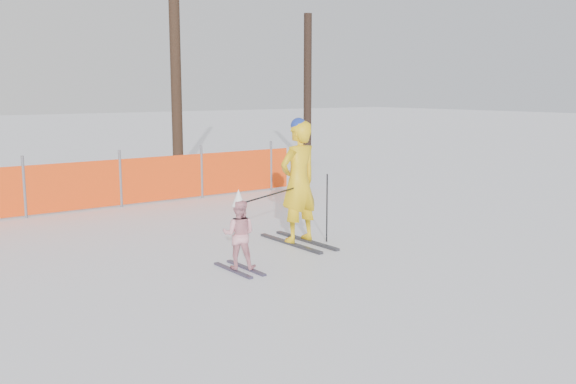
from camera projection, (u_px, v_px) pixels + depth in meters
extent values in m
plane|color=white|center=(308.00, 263.00, 9.50)|extent=(120.00, 120.00, 0.00)
cube|color=black|center=(290.00, 243.00, 10.61)|extent=(0.09, 1.61, 0.04)
cube|color=black|center=(306.00, 241.00, 10.81)|extent=(0.09, 1.61, 0.04)
imported|color=yellow|center=(298.00, 182.00, 10.55)|extent=(0.77, 0.55, 2.00)
sphere|color=navy|center=(299.00, 126.00, 10.41)|extent=(0.26, 0.26, 0.26)
cube|color=black|center=(233.00, 270.00, 9.05)|extent=(0.09, 0.94, 0.03)
cube|color=black|center=(246.00, 268.00, 9.18)|extent=(0.09, 0.94, 0.03)
imported|color=pink|center=(239.00, 234.00, 9.04)|extent=(0.61, 0.59, 0.98)
cone|color=white|center=(239.00, 198.00, 8.95)|extent=(0.19, 0.19, 0.24)
cylinder|color=black|center=(327.00, 208.00, 10.73)|extent=(0.02, 0.02, 1.15)
cylinder|color=black|center=(271.00, 195.00, 9.77)|extent=(1.44, 0.69, 0.02)
cylinder|color=#595960|center=(24.00, 187.00, 12.71)|extent=(0.06, 0.06, 1.25)
cylinder|color=#595960|center=(120.00, 179.00, 13.89)|extent=(0.06, 0.06, 1.25)
cylinder|color=#595960|center=(202.00, 172.00, 15.07)|extent=(0.06, 0.06, 1.25)
cylinder|color=#595960|center=(271.00, 166.00, 16.25)|extent=(0.06, 0.06, 1.25)
cylinder|color=#2F1F15|center=(175.00, 57.00, 18.75)|extent=(0.32, 0.32, 6.97)
cylinder|color=black|center=(308.00, 90.00, 21.59)|extent=(0.27, 0.27, 5.03)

